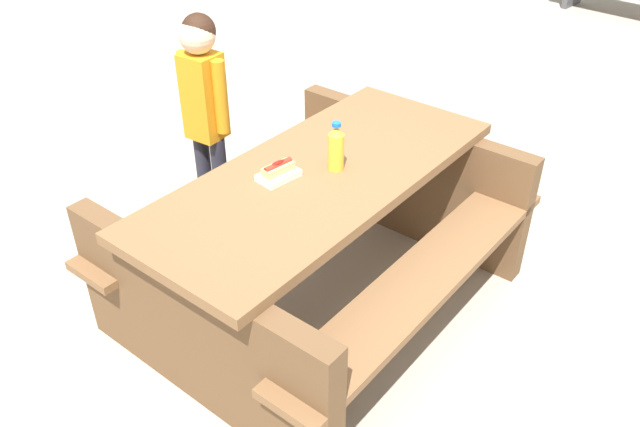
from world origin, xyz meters
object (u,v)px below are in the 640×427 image
(soda_bottle, at_px, (336,148))
(child_in_coat, at_px, (204,97))
(picnic_table, at_px, (320,228))
(hotdog_tray, at_px, (278,172))

(soda_bottle, bearing_deg, child_in_coat, -93.89)
(picnic_table, xyz_separation_m, hotdog_tray, (0.16, -0.10, 0.34))
(picnic_table, bearing_deg, hotdog_tray, -30.23)
(hotdog_tray, bearing_deg, picnic_table, 149.77)
(picnic_table, xyz_separation_m, child_in_coat, (-0.13, -0.94, 0.34))
(picnic_table, distance_m, hotdog_tray, 0.39)
(soda_bottle, bearing_deg, picnic_table, -29.34)
(hotdog_tray, bearing_deg, soda_bottle, 150.02)
(picnic_table, height_order, soda_bottle, soda_bottle)
(hotdog_tray, bearing_deg, child_in_coat, -109.24)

